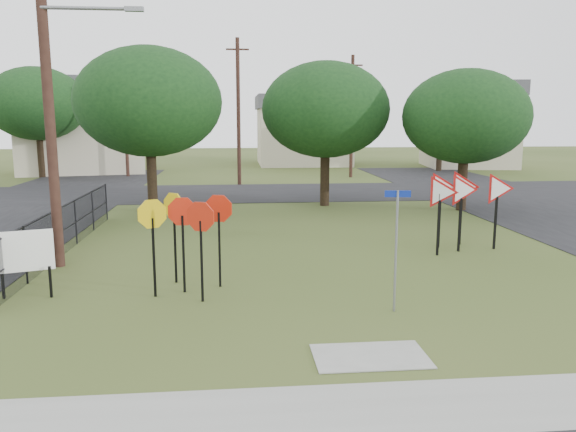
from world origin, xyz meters
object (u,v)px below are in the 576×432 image
object	(u,v)px
street_name_sign	(396,242)
info_board	(24,254)
yield_sign_cluster	(460,193)
stop_sign_cluster	(186,221)

from	to	relation	value
street_name_sign	info_board	world-z (taller)	street_name_sign
yield_sign_cluster	info_board	xyz separation A→B (m)	(-11.95, -3.82, -0.78)
street_name_sign	stop_sign_cluster	world-z (taller)	street_name_sign
street_name_sign	yield_sign_cluster	world-z (taller)	street_name_sign
yield_sign_cluster	stop_sign_cluster	bearing A→B (deg)	-156.03
stop_sign_cluster	yield_sign_cluster	distance (m)	9.04
info_board	stop_sign_cluster	bearing A→B (deg)	2.34
street_name_sign	stop_sign_cluster	size ratio (longest dim) A/B	1.14
yield_sign_cluster	street_name_sign	bearing A→B (deg)	-123.63
street_name_sign	yield_sign_cluster	size ratio (longest dim) A/B	0.83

